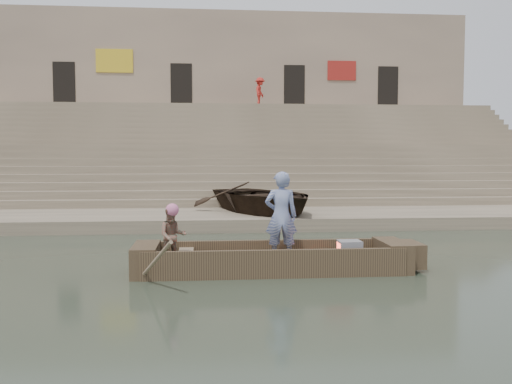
{
  "coord_description": "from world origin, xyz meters",
  "views": [
    {
      "loc": [
        -0.6,
        -10.88,
        2.44
      ],
      "look_at": [
        0.76,
        3.89,
        1.4
      ],
      "focal_mm": 39.25,
      "sensor_mm": 36.0,
      "label": 1
    }
  ],
  "objects": [
    {
      "name": "main_rowboat",
      "position": [
        0.76,
        0.39,
        0.11
      ],
      "size": [
        5.0,
        1.3,
        0.22
      ],
      "primitive_type": "cube",
      "color": "brown",
      "rests_on": "ground"
    },
    {
      "name": "mid_landing",
      "position": [
        0.0,
        15.5,
        1.4
      ],
      "size": [
        32.0,
        3.0,
        2.8
      ],
      "primitive_type": "cube",
      "color": "gray",
      "rests_on": "ground"
    },
    {
      "name": "standing_man",
      "position": [
        0.96,
        0.46,
        1.14
      ],
      "size": [
        0.69,
        0.47,
        1.84
      ],
      "primitive_type": "imported",
      "rotation": [
        0.0,
        0.0,
        3.09
      ],
      "color": "navy",
      "rests_on": "main_rowboat"
    },
    {
      "name": "upper_landing",
      "position": [
        0.0,
        22.5,
        2.6
      ],
      "size": [
        32.0,
        3.0,
        5.2
      ],
      "primitive_type": "cube",
      "color": "gray",
      "rests_on": "ground"
    },
    {
      "name": "pedestrian",
      "position": [
        2.64,
        21.84,
        6.01
      ],
      "size": [
        0.92,
        1.19,
        1.63
      ],
      "primitive_type": "imported",
      "rotation": [
        0.0,
        0.0,
        1.22
      ],
      "color": "red",
      "rests_on": "upper_landing"
    },
    {
      "name": "ground",
      "position": [
        0.0,
        0.0,
        0.0
      ],
      "size": [
        120.0,
        120.0,
        0.0
      ],
      "primitive_type": "plane",
      "color": "#2D3729",
      "rests_on": "ground"
    },
    {
      "name": "building_wall",
      "position": [
        0.0,
        26.5,
        5.6
      ],
      "size": [
        32.0,
        5.07,
        11.2
      ],
      "color": "tan",
      "rests_on": "ground"
    },
    {
      "name": "lower_landing",
      "position": [
        0.0,
        8.0,
        0.2
      ],
      "size": [
        32.0,
        4.0,
        0.4
      ],
      "primitive_type": "cube",
      "color": "gray",
      "rests_on": "ground"
    },
    {
      "name": "ghat_steps",
      "position": [
        0.0,
        17.19,
        1.8
      ],
      "size": [
        32.0,
        11.0,
        5.2
      ],
      "color": "gray",
      "rests_on": "ground"
    },
    {
      "name": "television",
      "position": [
        2.38,
        0.39,
        0.42
      ],
      "size": [
        0.46,
        0.42,
        0.4
      ],
      "color": "gray",
      "rests_on": "main_rowboat"
    },
    {
      "name": "beached_rowboat",
      "position": [
        1.4,
        8.1,
        0.94
      ],
      "size": [
        5.54,
        6.29,
        1.08
      ],
      "primitive_type": "imported",
      "rotation": [
        0.0,
        0.0,
        0.42
      ],
      "color": "#2D2116",
      "rests_on": "lower_landing"
    },
    {
      "name": "rowboat_trim",
      "position": [
        0.96,
        0.38,
        0.31
      ],
      "size": [
        6.04,
        2.63,
        1.82
      ],
      "color": "brown",
      "rests_on": "ground"
    },
    {
      "name": "cloth_bundles",
      "position": [
        -5.45,
        7.83,
        0.53
      ],
      "size": [
        11.03,
        1.33,
        0.26
      ],
      "color": "#3F5999",
      "rests_on": "lower_landing"
    },
    {
      "name": "rowing_man",
      "position": [
        -1.24,
        0.2,
        0.8
      ],
      "size": [
        0.64,
        0.54,
        1.15
      ],
      "primitive_type": "imported",
      "rotation": [
        0.0,
        0.0,
        0.2
      ],
      "color": "#257156",
      "rests_on": "main_rowboat"
    }
  ]
}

